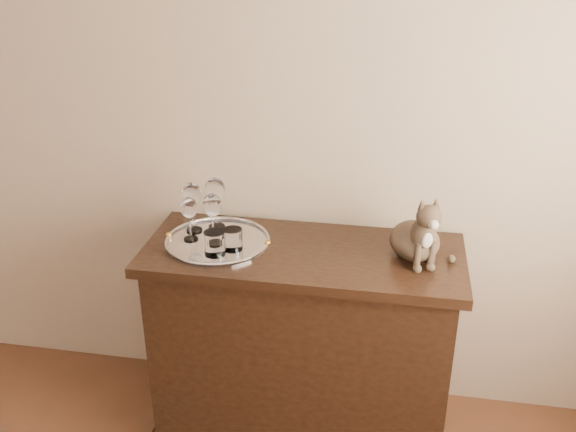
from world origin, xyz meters
name	(u,v)px	position (x,y,z in m)	size (l,w,h in m)	color
wall_back	(168,91)	(0.00, 2.25, 1.35)	(4.00, 0.10, 2.70)	#C3AE92
sideboard	(302,344)	(0.60, 1.94, 0.42)	(1.20, 0.50, 0.85)	black
tray	(218,242)	(0.27, 1.94, 0.85)	(0.40, 0.40, 0.01)	silver
wine_glass_a	(193,207)	(0.16, 2.01, 0.96)	(0.08, 0.08, 0.20)	white
wine_glass_b	(216,203)	(0.23, 2.06, 0.96)	(0.08, 0.08, 0.21)	silver
wine_glass_c	(190,219)	(0.17, 1.94, 0.95)	(0.07, 0.07, 0.17)	silver
wine_glass_d	(213,217)	(0.26, 1.95, 0.95)	(0.07, 0.07, 0.19)	white
tumbler_a	(233,239)	(0.35, 1.89, 0.90)	(0.07, 0.07, 0.08)	white
tumbler_b	(215,243)	(0.29, 1.84, 0.90)	(0.08, 0.08, 0.09)	silver
cat	(416,224)	(1.01, 1.96, 0.99)	(0.27, 0.25, 0.27)	#47382A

